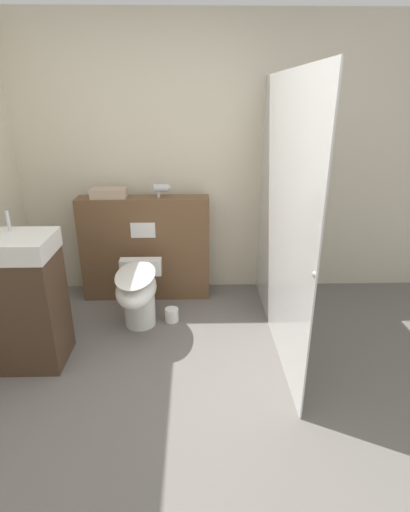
% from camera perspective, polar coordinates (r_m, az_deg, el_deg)
% --- Properties ---
extents(ground_plane, '(12.00, 12.00, 0.00)m').
position_cam_1_polar(ground_plane, '(2.56, -5.58, -23.73)').
color(ground_plane, slate).
extents(wall_back, '(8.00, 0.06, 2.50)m').
position_cam_1_polar(wall_back, '(3.80, -4.32, 13.18)').
color(wall_back, beige).
rests_on(wall_back, ground_plane).
extents(partition_panel, '(1.19, 0.22, 0.98)m').
position_cam_1_polar(partition_panel, '(3.79, -8.48, 1.09)').
color(partition_panel, brown).
rests_on(partition_panel, ground_plane).
extents(shower_glass, '(0.04, 1.87, 1.99)m').
position_cam_1_polar(shower_glass, '(2.98, 10.81, 5.35)').
color(shower_glass, silver).
rests_on(shower_glass, ground_plane).
extents(toilet, '(0.36, 0.66, 0.52)m').
position_cam_1_polar(toilet, '(3.33, -9.59, -5.01)').
color(toilet, white).
rests_on(toilet, ground_plane).
extents(sink_vanity, '(0.62, 0.42, 1.11)m').
position_cam_1_polar(sink_vanity, '(3.11, -25.40, -5.88)').
color(sink_vanity, '#473323').
rests_on(sink_vanity, ground_plane).
extents(hair_drier, '(0.16, 0.07, 0.12)m').
position_cam_1_polar(hair_drier, '(3.61, -6.14, 9.59)').
color(hair_drier, '#B7B7BC').
rests_on(hair_drier, partition_panel).
extents(folded_towel, '(0.31, 0.16, 0.08)m').
position_cam_1_polar(folded_towel, '(3.68, -13.58, 8.74)').
color(folded_towel, tan).
rests_on(folded_towel, partition_panel).
extents(spare_toilet_roll, '(0.12, 0.12, 0.12)m').
position_cam_1_polar(spare_toilet_roll, '(3.51, -4.77, -8.38)').
color(spare_toilet_roll, white).
rests_on(spare_toilet_roll, ground_plane).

